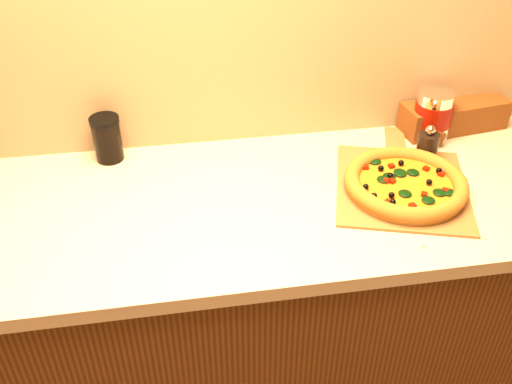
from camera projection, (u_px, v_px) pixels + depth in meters
The scene contains 9 objects.
cabinet at pixel (225, 321), 1.81m from camera, with size 2.80×0.65×0.86m, color #49220F.
countertop at pixel (220, 208), 1.54m from camera, with size 2.84×0.68×0.04m, color beige.
pizza_peel at pixel (401, 184), 1.60m from camera, with size 0.45×0.57×0.01m.
pizza at pixel (405, 184), 1.55m from camera, with size 0.33×0.33×0.05m.
pepper_grinder at pixel (427, 146), 1.68m from camera, with size 0.06×0.06×0.12m.
rolling_pin at pixel (445, 119), 1.85m from camera, with size 0.26×0.34×0.06m.
coffee_canister at pixel (433, 115), 1.76m from camera, with size 0.12×0.12×0.16m.
bread_bag at pixel (454, 116), 1.83m from camera, with size 0.35×0.11×0.09m, color brown.
dark_jar at pixel (107, 138), 1.67m from camera, with size 0.09×0.09×0.14m.
Camera 1 is at (-0.10, 0.20, 1.82)m, focal length 40.00 mm.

